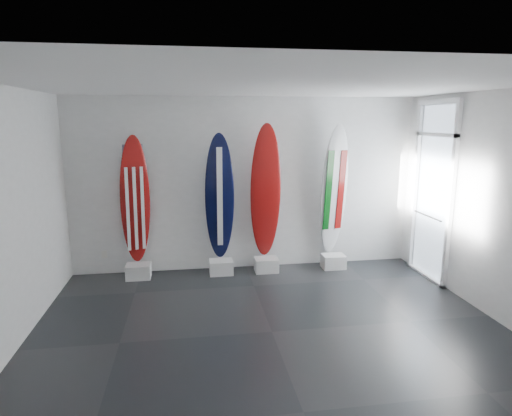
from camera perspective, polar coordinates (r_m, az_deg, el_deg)
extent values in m
plane|color=black|center=(5.66, 2.10, -15.96)|extent=(6.00, 6.00, 0.00)
plane|color=white|center=(5.03, 2.37, 15.91)|extent=(6.00, 6.00, 0.00)
plane|color=silver|center=(7.57, -1.36, 3.11)|extent=(6.00, 0.00, 6.00)
plane|color=silver|center=(2.84, 12.02, -11.95)|extent=(6.00, 0.00, 6.00)
plane|color=silver|center=(5.45, -30.50, -1.90)|extent=(0.00, 5.00, 5.00)
plane|color=silver|center=(6.42, 29.54, 0.03)|extent=(0.00, 5.00, 5.00)
cube|color=silver|center=(7.59, -15.20, -8.04)|extent=(0.40, 0.30, 0.24)
ellipsoid|color=maroon|center=(7.38, -15.60, 0.96)|extent=(0.53, 0.37, 2.15)
cube|color=silver|center=(7.55, -4.60, -7.76)|extent=(0.40, 0.30, 0.24)
ellipsoid|color=black|center=(7.34, -4.81, 1.40)|extent=(0.49, 0.26, 2.17)
cube|color=silver|center=(7.64, 1.36, -7.48)|extent=(0.40, 0.30, 0.24)
ellipsoid|color=maroon|center=(7.42, 1.28, 2.16)|extent=(0.53, 0.28, 2.33)
cube|color=silver|center=(7.94, 10.13, -6.93)|extent=(0.40, 0.30, 0.24)
ellipsoid|color=silver|center=(7.72, 10.23, 2.29)|extent=(0.57, 0.39, 2.31)
cube|color=silver|center=(7.89, -19.32, -5.78)|extent=(0.09, 0.02, 0.13)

